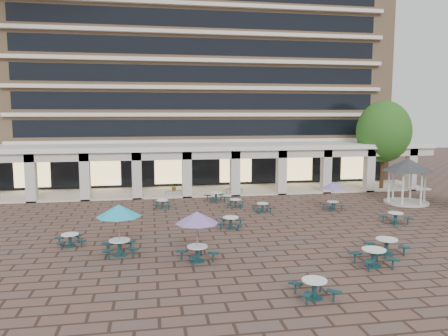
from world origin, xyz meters
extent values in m
plane|color=brown|center=(0.00, 0.00, 0.00)|extent=(120.00, 120.00, 0.00)
cube|color=tan|center=(0.00, 25.50, 11.00)|extent=(40.00, 15.00, 22.00)
cube|color=beige|center=(0.00, 17.75, 4.50)|extent=(36.80, 0.50, 0.35)
cube|color=black|center=(0.00, 17.98, 5.80)|extent=(35.20, 0.05, 1.60)
cube|color=beige|center=(0.00, 17.75, 7.10)|extent=(36.80, 0.50, 0.35)
cube|color=black|center=(0.00, 17.98, 8.40)|extent=(35.20, 0.05, 1.60)
cube|color=beige|center=(0.00, 17.75, 9.70)|extent=(36.80, 0.50, 0.35)
cube|color=black|center=(0.00, 17.98, 11.00)|extent=(35.20, 0.05, 1.60)
cube|color=beige|center=(0.00, 17.75, 12.30)|extent=(36.80, 0.50, 0.35)
cube|color=black|center=(0.00, 17.98, 13.60)|extent=(35.20, 0.05, 1.60)
cube|color=beige|center=(0.00, 17.75, 14.90)|extent=(36.80, 0.50, 0.35)
cube|color=black|center=(0.00, 17.98, 16.20)|extent=(35.20, 0.05, 1.60)
cube|color=beige|center=(0.00, 17.75, 17.50)|extent=(36.80, 0.50, 0.35)
cube|color=white|center=(0.00, 15.00, 4.20)|extent=(42.00, 6.60, 0.40)
cube|color=beige|center=(0.00, 12.15, 3.75)|extent=(42.00, 0.30, 0.90)
cube|color=black|center=(0.00, 17.70, 1.80)|extent=(38.00, 0.15, 3.20)
cube|color=beige|center=(0.00, 15.00, 0.06)|extent=(42.00, 6.00, 0.12)
cube|color=beige|center=(-14.78, 12.40, 2.00)|extent=(0.80, 0.80, 4.00)
cube|color=beige|center=(-10.56, 12.40, 2.00)|extent=(0.80, 0.80, 4.00)
cube|color=beige|center=(-6.33, 12.40, 2.00)|extent=(0.80, 0.80, 4.00)
cube|color=beige|center=(-2.11, 12.40, 2.00)|extent=(0.80, 0.80, 4.00)
cube|color=beige|center=(2.11, 12.40, 2.00)|extent=(0.80, 0.80, 4.00)
cube|color=beige|center=(6.33, 12.40, 2.00)|extent=(0.80, 0.80, 4.00)
cube|color=beige|center=(10.56, 12.40, 2.00)|extent=(0.80, 0.80, 4.00)
cube|color=beige|center=(14.78, 12.40, 2.00)|extent=(0.80, 0.80, 4.00)
cube|color=beige|center=(19.00, 12.40, 2.00)|extent=(0.80, 0.80, 4.00)
cube|color=#FFD88C|center=(-16.00, 17.55, 1.60)|extent=(3.20, 0.08, 2.40)
cube|color=#FFD88C|center=(-9.60, 17.55, 1.60)|extent=(3.20, 0.08, 2.40)
cube|color=#FFD88C|center=(-3.20, 17.55, 1.60)|extent=(3.20, 0.08, 2.40)
cube|color=#FFD88C|center=(3.20, 17.55, 1.60)|extent=(3.20, 0.08, 2.40)
cube|color=#FFD88C|center=(9.60, 17.55, 1.60)|extent=(3.20, 0.08, 2.40)
cube|color=#FFD88C|center=(16.00, 17.55, 1.60)|extent=(3.20, 0.08, 2.40)
cylinder|color=#13393A|center=(1.00, -9.36, 0.02)|extent=(0.69, 0.69, 0.04)
cylinder|color=#13393A|center=(1.00, -9.36, 0.33)|extent=(0.18, 0.18, 0.65)
cylinder|color=white|center=(1.00, -9.36, 0.72)|extent=(0.99, 0.99, 0.05)
cube|color=#13393A|center=(1.50, -8.77, 0.44)|extent=(0.56, 0.59, 0.05)
cylinder|color=#13393A|center=(1.50, -8.77, 0.21)|extent=(0.08, 0.08, 0.42)
cube|color=#13393A|center=(0.41, -8.86, 0.44)|extent=(0.59, 0.56, 0.05)
cylinder|color=#13393A|center=(0.41, -8.86, 0.21)|extent=(0.08, 0.08, 0.42)
cube|color=#13393A|center=(0.50, -9.94, 0.44)|extent=(0.56, 0.59, 0.05)
cylinder|color=#13393A|center=(0.50, -9.94, 0.21)|extent=(0.08, 0.08, 0.42)
cube|color=#13393A|center=(1.58, -9.86, 0.44)|extent=(0.59, 0.56, 0.05)
cylinder|color=#13393A|center=(1.58, -9.86, 0.21)|extent=(0.08, 0.08, 0.42)
cylinder|color=#13393A|center=(5.08, -6.41, 0.02)|extent=(0.78, 0.78, 0.04)
cylinder|color=#13393A|center=(5.08, -6.41, 0.37)|extent=(0.20, 0.20, 0.73)
cylinder|color=white|center=(5.08, -6.41, 0.81)|extent=(1.11, 1.11, 0.06)
cube|color=#13393A|center=(5.65, -5.75, 0.49)|extent=(0.63, 0.67, 0.06)
cylinder|color=#13393A|center=(5.65, -5.75, 0.23)|extent=(0.09, 0.09, 0.47)
cube|color=#13393A|center=(4.43, -5.84, 0.49)|extent=(0.67, 0.63, 0.06)
cylinder|color=#13393A|center=(4.43, -5.84, 0.23)|extent=(0.09, 0.09, 0.47)
cube|color=#13393A|center=(4.52, -7.06, 0.49)|extent=(0.63, 0.67, 0.06)
cylinder|color=#13393A|center=(4.52, -7.06, 0.23)|extent=(0.09, 0.09, 0.47)
cube|color=#13393A|center=(5.74, -6.97, 0.49)|extent=(0.67, 0.63, 0.06)
cylinder|color=#13393A|center=(5.74, -6.97, 0.23)|extent=(0.09, 0.09, 0.47)
cylinder|color=#13393A|center=(6.63, -4.87, 0.02)|extent=(0.76, 0.76, 0.04)
cylinder|color=#13393A|center=(6.63, -4.87, 0.36)|extent=(0.19, 0.19, 0.71)
cylinder|color=white|center=(6.63, -4.87, 0.79)|extent=(1.08, 1.08, 0.05)
cube|color=#13393A|center=(7.08, -4.15, 0.48)|extent=(0.57, 0.66, 0.05)
cylinder|color=#13393A|center=(7.08, -4.15, 0.23)|extent=(0.09, 0.09, 0.45)
cube|color=#13393A|center=(5.92, -4.42, 0.48)|extent=(0.66, 0.57, 0.05)
cylinder|color=#13393A|center=(5.92, -4.42, 0.23)|extent=(0.09, 0.09, 0.45)
cube|color=#13393A|center=(6.18, -5.58, 0.48)|extent=(0.57, 0.66, 0.05)
cylinder|color=#13393A|center=(6.18, -5.58, 0.23)|extent=(0.09, 0.09, 0.45)
cube|color=#13393A|center=(7.35, -5.31, 0.48)|extent=(0.66, 0.57, 0.05)
cylinder|color=#13393A|center=(7.35, -5.31, 0.23)|extent=(0.09, 0.09, 0.45)
cylinder|color=#13393A|center=(-6.81, -2.74, 0.02)|extent=(0.75, 0.75, 0.04)
cylinder|color=#13393A|center=(-6.81, -2.74, 0.35)|extent=(0.19, 0.19, 0.71)
cylinder|color=white|center=(-6.81, -2.74, 0.78)|extent=(1.07, 1.07, 0.05)
cube|color=#13393A|center=(-6.31, -2.07, 0.47)|extent=(0.60, 0.65, 0.05)
cylinder|color=#13393A|center=(-6.31, -2.07, 0.23)|extent=(0.09, 0.09, 0.45)
cube|color=#13393A|center=(-7.48, -2.23, 0.47)|extent=(0.65, 0.60, 0.05)
cylinder|color=#13393A|center=(-7.48, -2.23, 0.23)|extent=(0.09, 0.09, 0.45)
cube|color=#13393A|center=(-7.32, -3.41, 0.47)|extent=(0.60, 0.65, 0.05)
cylinder|color=#13393A|center=(-7.32, -3.41, 0.23)|extent=(0.09, 0.09, 0.45)
cube|color=#13393A|center=(-6.15, -3.25, 0.47)|extent=(0.65, 0.60, 0.05)
cylinder|color=#13393A|center=(-6.15, -3.25, 0.23)|extent=(0.09, 0.09, 0.45)
cylinder|color=gray|center=(-6.81, -2.74, 1.29)|extent=(0.05, 0.05, 2.58)
cone|color=#24A9CF|center=(-6.81, -2.74, 2.31)|extent=(2.26, 2.26, 0.59)
cylinder|color=#13393A|center=(-9.57, -0.75, 0.02)|extent=(0.64, 0.64, 0.04)
cylinder|color=#13393A|center=(-9.57, -0.75, 0.30)|extent=(0.17, 0.17, 0.61)
cylinder|color=white|center=(-9.57, -0.75, 0.67)|extent=(0.92, 0.92, 0.05)
cube|color=#13393A|center=(-9.24, -0.12, 0.40)|extent=(0.46, 0.57, 0.05)
cylinder|color=#13393A|center=(-9.24, -0.12, 0.19)|extent=(0.07, 0.07, 0.39)
cube|color=#13393A|center=(-10.21, -0.42, 0.40)|extent=(0.57, 0.46, 0.05)
cylinder|color=#13393A|center=(-10.21, -0.42, 0.19)|extent=(0.07, 0.07, 0.39)
cube|color=#13393A|center=(-9.91, -1.38, 0.40)|extent=(0.46, 0.57, 0.05)
cylinder|color=#13393A|center=(-9.91, -1.38, 0.19)|extent=(0.07, 0.07, 0.39)
cube|color=#13393A|center=(-8.94, -1.09, 0.40)|extent=(0.57, 0.46, 0.05)
cylinder|color=#13393A|center=(-8.94, -1.09, 0.19)|extent=(0.07, 0.07, 0.39)
cylinder|color=#13393A|center=(-3.03, -4.31, 0.02)|extent=(0.71, 0.71, 0.04)
cylinder|color=#13393A|center=(-3.03, -4.31, 0.33)|extent=(0.18, 0.18, 0.67)
cylinder|color=white|center=(-3.03, -4.31, 0.74)|extent=(1.01, 1.01, 0.05)
cube|color=#13393A|center=(-2.76, -3.56, 0.45)|extent=(0.46, 0.62, 0.05)
cylinder|color=#13393A|center=(-2.76, -3.56, 0.21)|extent=(0.08, 0.08, 0.43)
cube|color=#13393A|center=(-3.77, -4.03, 0.45)|extent=(0.62, 0.46, 0.05)
cylinder|color=#13393A|center=(-3.77, -4.03, 0.21)|extent=(0.08, 0.08, 0.43)
cube|color=#13393A|center=(-3.30, -5.05, 0.45)|extent=(0.46, 0.62, 0.05)
cylinder|color=#13393A|center=(-3.30, -5.05, 0.21)|extent=(0.08, 0.08, 0.43)
cube|color=#13393A|center=(-2.29, -4.58, 0.45)|extent=(0.62, 0.46, 0.05)
cylinder|color=#13393A|center=(-2.29, -4.58, 0.21)|extent=(0.08, 0.08, 0.43)
cylinder|color=gray|center=(-3.03, -4.31, 1.22)|extent=(0.05, 0.05, 2.43)
cone|color=#8768B8|center=(-3.03, -4.31, 2.18)|extent=(2.13, 2.13, 0.56)
cylinder|color=#13393A|center=(10.59, 0.88, 0.02)|extent=(0.68, 0.68, 0.04)
cylinder|color=#13393A|center=(10.59, 0.88, 0.32)|extent=(0.17, 0.17, 0.64)
cylinder|color=white|center=(10.59, 0.88, 0.71)|extent=(0.97, 0.97, 0.05)
cube|color=#13393A|center=(11.00, 1.51, 0.43)|extent=(0.52, 0.59, 0.05)
cylinder|color=#13393A|center=(11.00, 1.51, 0.20)|extent=(0.08, 0.08, 0.41)
cube|color=#13393A|center=(9.95, 1.30, 0.43)|extent=(0.59, 0.52, 0.05)
cylinder|color=#13393A|center=(9.95, 1.30, 0.20)|extent=(0.08, 0.08, 0.41)
cube|color=#13393A|center=(10.17, 0.25, 0.43)|extent=(0.52, 0.59, 0.05)
cylinder|color=#13393A|center=(10.17, 0.25, 0.20)|extent=(0.08, 0.08, 0.41)
cube|color=#13393A|center=(11.22, 0.47, 0.43)|extent=(0.59, 0.52, 0.05)
cylinder|color=#13393A|center=(11.22, 0.47, 0.20)|extent=(0.08, 0.08, 0.41)
cylinder|color=#13393A|center=(-4.35, 8.15, 0.02)|extent=(0.61, 0.61, 0.03)
cylinder|color=#13393A|center=(-4.35, 8.15, 0.29)|extent=(0.16, 0.16, 0.57)
cylinder|color=white|center=(-4.35, 8.15, 0.64)|extent=(0.87, 0.87, 0.04)
cube|color=#13393A|center=(-3.83, 8.59, 0.38)|extent=(0.52, 0.49, 0.04)
cylinder|color=#13393A|center=(-3.83, 8.59, 0.18)|extent=(0.07, 0.07, 0.37)
cube|color=#13393A|center=(-4.79, 8.67, 0.38)|extent=(0.49, 0.52, 0.04)
cylinder|color=#13393A|center=(-4.79, 8.67, 0.18)|extent=(0.07, 0.07, 0.37)
cube|color=#13393A|center=(-4.87, 7.71, 0.38)|extent=(0.52, 0.49, 0.04)
cylinder|color=#13393A|center=(-4.87, 7.71, 0.18)|extent=(0.07, 0.07, 0.37)
cube|color=#13393A|center=(-3.91, 7.63, 0.38)|extent=(0.49, 0.52, 0.04)
cylinder|color=#13393A|center=(-3.91, 7.63, 0.18)|extent=(0.07, 0.07, 0.37)
cylinder|color=#13393A|center=(-0.30, 1.45, 0.02)|extent=(0.69, 0.69, 0.04)
cylinder|color=#13393A|center=(-0.30, 1.45, 0.33)|extent=(0.18, 0.18, 0.65)
cylinder|color=white|center=(-0.30, 1.45, 0.72)|extent=(0.99, 0.99, 0.05)
cube|color=#13393A|center=(0.39, 1.80, 0.43)|extent=(0.61, 0.49, 0.05)
cylinder|color=#13393A|center=(0.39, 1.80, 0.21)|extent=(0.08, 0.08, 0.42)
cube|color=#13393A|center=(-0.65, 2.14, 0.43)|extent=(0.49, 0.61, 0.05)
cylinder|color=#13393A|center=(-0.65, 2.14, 0.21)|extent=(0.08, 0.08, 0.42)
cube|color=#13393A|center=(-0.99, 1.11, 0.43)|extent=(0.61, 0.49, 0.05)
cylinder|color=#13393A|center=(-0.99, 1.11, 0.21)|extent=(0.08, 0.08, 0.42)
cube|color=#13393A|center=(0.04, 0.76, 0.43)|extent=(0.49, 0.61, 0.05)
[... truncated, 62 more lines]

